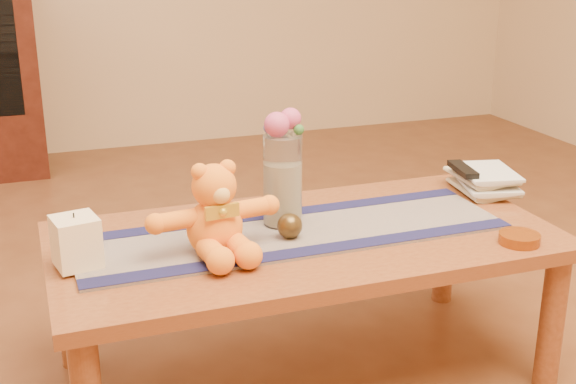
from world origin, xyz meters
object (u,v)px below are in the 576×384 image
object	(u,v)px
bronze_ball	(290,226)
tv_remote	(463,169)
book_bottom	(460,190)
teddy_bear	(214,209)
pillar_candle	(76,242)
glass_vase	(283,180)
amber_dish	(519,239)

from	to	relation	value
bronze_ball	tv_remote	xyz separation A→B (m)	(0.65, 0.17, 0.04)
book_bottom	tv_remote	size ratio (longest dim) A/B	1.39
teddy_bear	tv_remote	xyz separation A→B (m)	(0.86, 0.19, -0.04)
teddy_bear	bronze_ball	bearing A→B (deg)	-2.14
teddy_bear	pillar_candle	size ratio (longest dim) A/B	2.67
book_bottom	bronze_ball	bearing A→B (deg)	-157.13
pillar_candle	glass_vase	size ratio (longest dim) A/B	0.49
glass_vase	amber_dish	size ratio (longest dim) A/B	2.34
pillar_candle	tv_remote	xyz separation A→B (m)	(1.21, 0.17, 0.01)
pillar_candle	bronze_ball	bearing A→B (deg)	-0.97
amber_dish	pillar_candle	bearing A→B (deg)	168.08
pillar_candle	glass_vase	distance (m)	0.59
glass_vase	tv_remote	bearing A→B (deg)	6.11
glass_vase	pillar_candle	bearing A→B (deg)	-170.42
glass_vase	teddy_bear	bearing A→B (deg)	-151.85
glass_vase	amber_dish	distance (m)	0.67
teddy_bear	tv_remote	bearing A→B (deg)	5.99
glass_vase	bronze_ball	bearing A→B (deg)	-99.25
tv_remote	amber_dish	distance (m)	0.42
teddy_bear	pillar_candle	world-z (taller)	teddy_bear
pillar_candle	book_bottom	world-z (taller)	pillar_candle
teddy_bear	bronze_ball	xyz separation A→B (m)	(0.21, 0.02, -0.08)
teddy_bear	glass_vase	world-z (taller)	glass_vase
teddy_bear	amber_dish	size ratio (longest dim) A/B	3.05
teddy_bear	amber_dish	xyz separation A→B (m)	(0.79, -0.21, -0.11)
pillar_candle	bronze_ball	world-z (taller)	pillar_candle
glass_vase	amber_dish	bearing A→B (deg)	-31.11
glass_vase	amber_dish	xyz separation A→B (m)	(0.56, -0.34, -0.12)
tv_remote	amber_dish	bearing A→B (deg)	-89.98
teddy_bear	glass_vase	size ratio (longest dim) A/B	1.30
bronze_ball	tv_remote	world-z (taller)	tv_remote
teddy_bear	pillar_candle	bearing A→B (deg)	169.25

